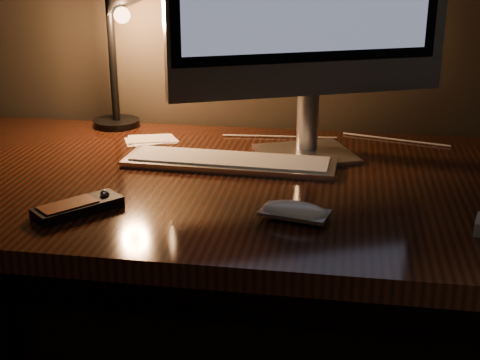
# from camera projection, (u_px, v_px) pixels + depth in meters

# --- Properties ---
(desk) EXTENTS (1.60, 0.75, 0.75)m
(desk) POSITION_uv_depth(u_px,v_px,m) (244.00, 224.00, 1.43)
(desk) COLOR #34170B
(desk) RESTS_ON ground
(keyboard) EXTENTS (0.45, 0.14, 0.02)m
(keyboard) POSITION_uv_depth(u_px,v_px,m) (230.00, 161.00, 1.39)
(keyboard) COLOR silver
(keyboard) RESTS_ON desk
(mouse) EXTENTS (0.12, 0.08, 0.02)m
(mouse) POSITION_uv_depth(u_px,v_px,m) (295.00, 214.00, 1.12)
(mouse) COLOR white
(mouse) RESTS_ON desk
(media_remote) EXTENTS (0.14, 0.15, 0.03)m
(media_remote) POSITION_uv_depth(u_px,v_px,m) (78.00, 207.00, 1.15)
(media_remote) COLOR black
(media_remote) RESTS_ON desk
(papers) EXTENTS (0.14, 0.12, 0.01)m
(papers) POSITION_uv_depth(u_px,v_px,m) (151.00, 140.00, 1.56)
(papers) COLOR white
(papers) RESTS_ON desk
(desk_lamp) EXTENTS (0.18, 0.20, 0.39)m
(desk_lamp) POSITION_uv_depth(u_px,v_px,m) (116.00, 23.00, 1.56)
(desk_lamp) COLOR black
(desk_lamp) RESTS_ON desk
(cable) EXTENTS (0.52, 0.07, 0.00)m
(cable) POSITION_uv_depth(u_px,v_px,m) (337.00, 139.00, 1.57)
(cable) COLOR white
(cable) RESTS_ON desk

